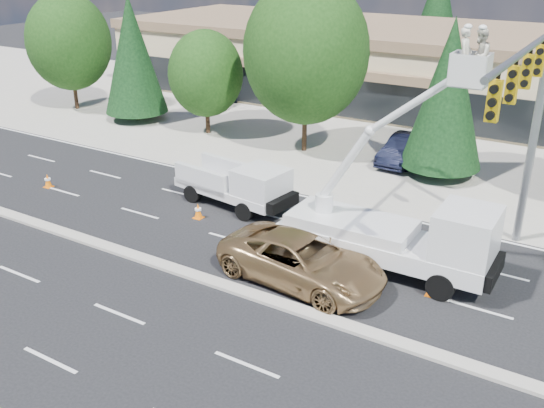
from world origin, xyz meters
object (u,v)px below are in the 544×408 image
Objects in this scene: minivan at (302,260)px; utility_pickup at (239,189)px; signal_mast at (532,106)px; bucket_truck at (404,226)px.

utility_pickup is at bearing 57.55° from minivan.
signal_mast reaches higher than minivan.
utility_pickup is at bearing 166.66° from bucket_truck.
signal_mast is at bearing 41.49° from bucket_truck.
utility_pickup is 8.74m from bucket_truck.
utility_pickup is 7.19m from minivan.
minivan is at bearing -138.88° from bucket_truck.
bucket_truck reaches higher than utility_pickup.
utility_pickup is 0.65× the size of bucket_truck.
utility_pickup is at bearing -175.57° from signal_mast.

